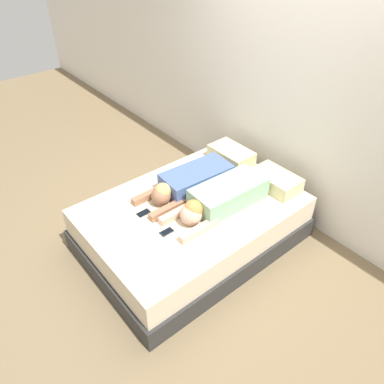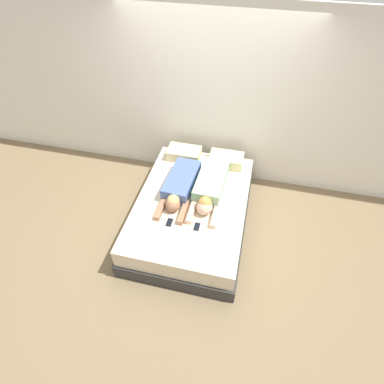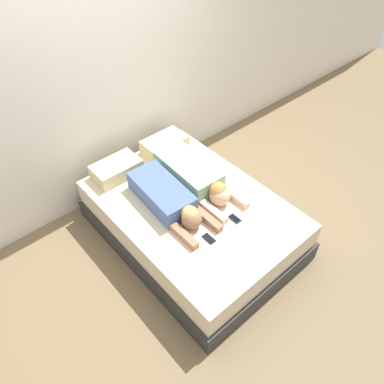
{
  "view_description": "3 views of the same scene",
  "coord_description": "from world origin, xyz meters",
  "px_view_note": "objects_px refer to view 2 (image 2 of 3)",
  "views": [
    {
      "loc": [
        2.19,
        -1.81,
        2.83
      ],
      "look_at": [
        0.0,
        0.0,
        0.65
      ],
      "focal_mm": 35.0,
      "sensor_mm": 36.0,
      "label": 1
    },
    {
      "loc": [
        0.63,
        -2.65,
        3.45
      ],
      "look_at": [
        0.0,
        0.0,
        0.65
      ],
      "focal_mm": 28.0,
      "sensor_mm": 36.0,
      "label": 2
    },
    {
      "loc": [
        -1.7,
        -1.95,
        3.18
      ],
      "look_at": [
        0.0,
        0.0,
        0.65
      ],
      "focal_mm": 35.0,
      "sensor_mm": 36.0,
      "label": 3
    }
  ],
  "objects_px": {
    "person_left": "(180,186)",
    "bed": "(192,212)",
    "cell_phone_right": "(197,227)",
    "pillow_head_right": "(226,160)",
    "pillow_head_left": "(184,153)",
    "person_right": "(210,187)",
    "cell_phone_left": "(169,222)"
  },
  "relations": [
    {
      "from": "person_left",
      "to": "bed",
      "type": "bearing_deg",
      "value": -31.35
    },
    {
      "from": "person_left",
      "to": "cell_phone_right",
      "type": "bearing_deg",
      "value": -56.63
    },
    {
      "from": "pillow_head_right",
      "to": "bed",
      "type": "bearing_deg",
      "value": -111.0
    },
    {
      "from": "pillow_head_left",
      "to": "pillow_head_right",
      "type": "bearing_deg",
      "value": 0.0
    },
    {
      "from": "bed",
      "to": "person_right",
      "type": "bearing_deg",
      "value": 41.49
    },
    {
      "from": "cell_phone_right",
      "to": "pillow_head_right",
      "type": "bearing_deg",
      "value": 82.79
    },
    {
      "from": "cell_phone_left",
      "to": "pillow_head_right",
      "type": "bearing_deg",
      "value": 68.43
    },
    {
      "from": "bed",
      "to": "person_right",
      "type": "distance_m",
      "value": 0.45
    },
    {
      "from": "person_left",
      "to": "pillow_head_right",
      "type": "bearing_deg",
      "value": 54.1
    },
    {
      "from": "bed",
      "to": "person_right",
      "type": "height_order",
      "value": "person_right"
    },
    {
      "from": "person_left",
      "to": "person_right",
      "type": "xyz_separation_m",
      "value": [
        0.4,
        0.06,
        0.01
      ]
    },
    {
      "from": "bed",
      "to": "person_right",
      "type": "relative_size",
      "value": 1.94
    },
    {
      "from": "pillow_head_right",
      "to": "cell_phone_right",
      "type": "distance_m",
      "value": 1.29
    },
    {
      "from": "pillow_head_left",
      "to": "pillow_head_right",
      "type": "distance_m",
      "value": 0.65
    },
    {
      "from": "person_left",
      "to": "pillow_head_left",
      "type": "bearing_deg",
      "value": 99.79
    },
    {
      "from": "bed",
      "to": "person_right",
      "type": "xyz_separation_m",
      "value": [
        0.2,
        0.18,
        0.36
      ]
    },
    {
      "from": "pillow_head_left",
      "to": "person_left",
      "type": "bearing_deg",
      "value": -80.21
    },
    {
      "from": "bed",
      "to": "cell_phone_right",
      "type": "relative_size",
      "value": 16.8
    },
    {
      "from": "person_left",
      "to": "cell_phone_left",
      "type": "relative_size",
      "value": 8.41
    },
    {
      "from": "cell_phone_left",
      "to": "person_right",
      "type": "bearing_deg",
      "value": 58.1
    },
    {
      "from": "bed",
      "to": "cell_phone_right",
      "type": "height_order",
      "value": "cell_phone_right"
    },
    {
      "from": "cell_phone_left",
      "to": "cell_phone_right",
      "type": "distance_m",
      "value": 0.35
    },
    {
      "from": "pillow_head_left",
      "to": "cell_phone_left",
      "type": "relative_size",
      "value": 3.95
    },
    {
      "from": "pillow_head_right",
      "to": "cell_phone_left",
      "type": "bearing_deg",
      "value": -111.57
    },
    {
      "from": "pillow_head_left",
      "to": "person_right",
      "type": "xyz_separation_m",
      "value": [
        0.53,
        -0.67,
        0.03
      ]
    },
    {
      "from": "cell_phone_right",
      "to": "bed",
      "type": "bearing_deg",
      "value": 110.82
    },
    {
      "from": "person_left",
      "to": "cell_phone_right",
      "type": "height_order",
      "value": "person_left"
    },
    {
      "from": "pillow_head_right",
      "to": "person_left",
      "type": "distance_m",
      "value": 0.9
    },
    {
      "from": "pillow_head_left",
      "to": "cell_phone_left",
      "type": "distance_m",
      "value": 1.3
    },
    {
      "from": "person_right",
      "to": "pillow_head_left",
      "type": "bearing_deg",
      "value": 128.36
    },
    {
      "from": "pillow_head_right",
      "to": "cell_phone_right",
      "type": "xyz_separation_m",
      "value": [
        -0.16,
        -1.28,
        -0.07
      ]
    },
    {
      "from": "pillow_head_left",
      "to": "person_right",
      "type": "bearing_deg",
      "value": -51.64
    }
  ]
}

